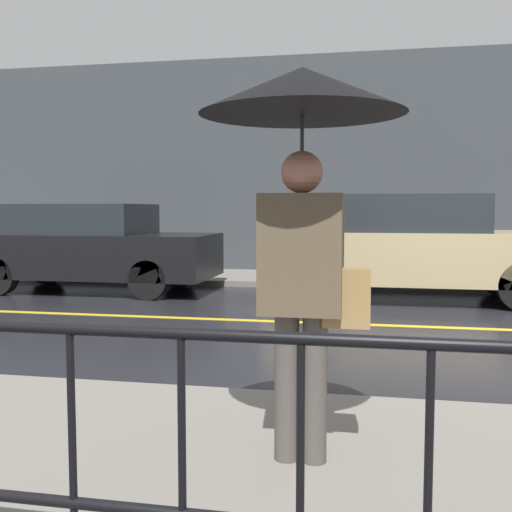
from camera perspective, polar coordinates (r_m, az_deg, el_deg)
The scene contains 7 objects.
ground_plane at distance 7.61m, azimuth 19.92°, elevation -6.53°, with size 80.00×80.00×0.00m, color black.
sidewalk_far at distance 11.75m, azimuth 16.76°, elevation -2.36°, with size 28.00×2.11×0.10m.
lane_marking at distance 7.61m, azimuth 19.92°, elevation -6.50°, with size 25.20×0.12×0.01m.
building_storefront at distance 12.90m, azimuth 16.46°, elevation 8.31°, with size 28.00×0.30×4.63m.
pedestrian at distance 3.08m, azimuth 4.51°, elevation 10.12°, with size 1.05×1.05×2.03m.
car_black at distance 10.71m, azimuth -15.48°, elevation 0.83°, with size 4.22×1.73×1.50m.
car_tan at distance 9.60m, azimuth 14.67°, elevation 0.86°, with size 4.55×1.72×1.64m.
Camera 1 is at (-1.18, -7.38, 1.42)m, focal length 42.00 mm.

